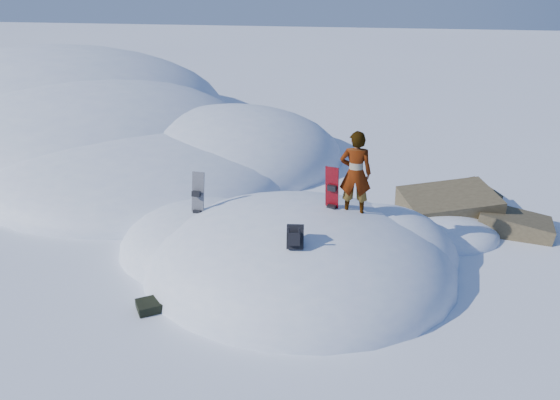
% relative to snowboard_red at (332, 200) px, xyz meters
% --- Properties ---
extents(ground, '(120.00, 120.00, 0.00)m').
position_rel_snowboard_red_xyz_m(ground, '(-0.68, -0.28, -1.64)').
color(ground, white).
rests_on(ground, ground).
extents(snow_mound, '(8.00, 6.00, 3.00)m').
position_rel_snowboard_red_xyz_m(snow_mound, '(-0.86, -0.04, -1.64)').
color(snow_mound, white).
rests_on(snow_mound, ground).
extents(snow_ridge, '(21.50, 18.50, 6.40)m').
position_rel_snowboard_red_xyz_m(snow_ridge, '(-11.12, 9.57, -1.64)').
color(snow_ridge, white).
rests_on(snow_ridge, ground).
extents(rock_outcrop, '(4.68, 4.41, 1.68)m').
position_rel_snowboard_red_xyz_m(rock_outcrop, '(3.03, 2.73, -1.63)').
color(rock_outcrop, brown).
rests_on(rock_outcrop, ground).
extents(snowboard_red, '(0.33, 0.26, 1.56)m').
position_rel_snowboard_red_xyz_m(snowboard_red, '(0.00, 0.00, 0.00)').
color(snowboard_red, red).
rests_on(snowboard_red, snow_mound).
extents(snowboard_dark, '(0.32, 0.35, 1.54)m').
position_rel_snowboard_red_xyz_m(snowboard_dark, '(-3.08, 0.09, -0.39)').
color(snowboard_dark, black).
rests_on(snowboard_dark, snow_mound).
extents(backpack, '(0.37, 0.44, 0.54)m').
position_rel_snowboard_red_xyz_m(backpack, '(-0.56, -1.68, -0.12)').
color(backpack, black).
rests_on(backpack, snow_mound).
extents(gear_pile, '(0.88, 0.74, 0.23)m').
position_rel_snowboard_red_xyz_m(gear_pile, '(-3.22, -2.28, -1.53)').
color(gear_pile, black).
rests_on(gear_pile, ground).
extents(person, '(0.68, 0.45, 1.86)m').
position_rel_snowboard_red_xyz_m(person, '(0.47, 0.06, 0.61)').
color(person, slate).
rests_on(person, snow_mound).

